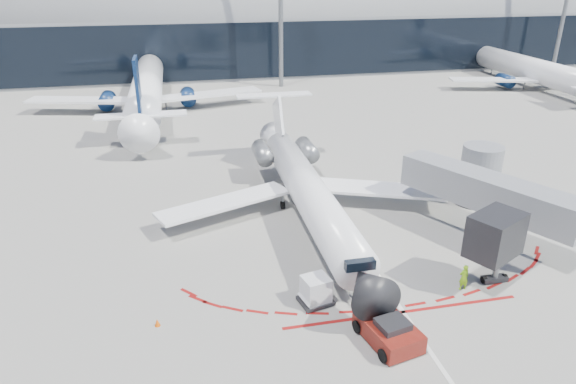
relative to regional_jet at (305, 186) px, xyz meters
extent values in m
plane|color=slate|center=(2.45, -1.83, -2.39)|extent=(260.00, 260.00, 0.00)
cube|color=silver|center=(2.45, 0.17, -2.38)|extent=(0.25, 40.00, 0.01)
cube|color=maroon|center=(2.45, -13.33, -2.38)|extent=(14.00, 0.25, 0.01)
cube|color=gray|center=(2.45, 63.17, 2.61)|extent=(150.00, 24.00, 10.00)
cylinder|color=gray|center=(2.45, 63.17, 7.61)|extent=(150.00, 24.00, 24.00)
cube|color=black|center=(2.45, 51.12, 2.61)|extent=(150.00, 0.20, 9.00)
cube|color=gray|center=(11.45, -6.33, 1.21)|extent=(8.22, 12.61, 2.30)
cube|color=black|center=(8.39, -12.07, 1.21)|extent=(3.86, 3.44, 2.60)
cylinder|color=slate|center=(9.19, -11.67, -1.19)|extent=(0.36, 0.36, 2.40)
cube|color=black|center=(9.19, -11.67, -2.17)|extent=(1.60, 0.60, 0.30)
cylinder|color=gray|center=(14.50, -0.60, 0.01)|extent=(3.20, 3.20, 4.80)
cylinder|color=black|center=(14.50, -0.60, -2.14)|extent=(4.00, 4.00, 0.50)
cylinder|color=slate|center=(7.45, 46.17, 10.11)|extent=(0.70, 0.70, 25.00)
cylinder|color=slate|center=(57.45, 46.17, 10.11)|extent=(0.70, 0.70, 25.00)
cylinder|color=white|center=(0.00, -1.18, -0.03)|extent=(2.71, 22.06, 2.71)
cone|color=black|center=(0.00, -13.61, -0.03)|extent=(2.71, 2.81, 2.71)
cone|color=white|center=(0.00, 11.66, -0.03)|extent=(2.71, 3.61, 2.71)
cube|color=black|center=(0.00, -12.01, 0.52)|extent=(1.70, 1.40, 0.55)
cube|color=white|center=(-6.22, 0.33, -0.94)|extent=(10.74, 6.37, 0.31)
cube|color=white|center=(6.22, 0.33, -0.94)|extent=(10.74, 6.37, 0.31)
cube|color=white|center=(0.00, 10.66, 2.37)|extent=(0.25, 4.71, 4.79)
cube|color=white|center=(0.00, 12.76, 4.18)|extent=(7.22, 1.60, 0.16)
cylinder|color=slate|center=(-2.06, 7.65, 0.22)|extent=(1.50, 3.41, 1.50)
cylinder|color=slate|center=(2.06, 7.65, 0.22)|extent=(1.50, 3.41, 1.50)
cylinder|color=black|center=(0.00, -10.40, -2.11)|extent=(0.22, 0.56, 0.56)
cylinder|color=black|center=(-1.50, 1.33, -2.07)|extent=(0.30, 0.64, 0.64)
cylinder|color=black|center=(1.50, 1.33, -2.07)|extent=(0.30, 0.64, 0.64)
cylinder|color=slate|center=(0.00, -10.40, -1.84)|extent=(0.18, 0.18, 1.10)
cube|color=#5F130D|center=(0.63, -15.39, -1.78)|extent=(2.92, 3.93, 1.00)
cube|color=black|center=(0.70, -15.71, -1.12)|extent=(1.80, 1.63, 0.39)
cylinder|color=slate|center=(0.11, -13.01, -2.00)|extent=(0.72, 2.83, 0.11)
cylinder|color=black|center=(-0.13, -16.80, -2.04)|extent=(0.45, 0.76, 0.71)
cylinder|color=black|center=(1.92, -16.36, -2.04)|extent=(0.45, 0.76, 0.71)
cylinder|color=black|center=(-0.65, -14.43, -2.04)|extent=(0.45, 0.76, 0.71)
cylinder|color=black|center=(1.40, -13.98, -2.04)|extent=(0.45, 0.76, 0.71)
imported|color=#8AD816|center=(6.85, -11.99, -1.55)|extent=(0.63, 0.42, 1.68)
cube|color=black|center=(-2.20, -11.46, -2.23)|extent=(2.12, 1.92, 0.20)
cube|color=silver|center=(-2.20, -11.46, -1.41)|extent=(1.73, 1.66, 1.46)
cylinder|color=black|center=(-2.77, -12.20, -2.30)|extent=(0.13, 0.20, 0.18)
cylinder|color=black|center=(-1.35, -11.87, -2.30)|extent=(0.13, 0.20, 0.18)
cylinder|color=black|center=(-3.04, -11.04, -2.30)|extent=(0.13, 0.20, 0.18)
cylinder|color=black|center=(-1.62, -10.72, -2.30)|extent=(0.13, 0.20, 0.18)
cone|color=#DA5004|center=(-11.14, -11.64, -2.18)|extent=(0.31, 0.31, 0.43)
cone|color=#DA5004|center=(2.18, -9.64, -2.14)|extent=(0.37, 0.37, 0.51)
camera|label=1|loc=(-8.95, -35.20, 15.58)|focal=32.00mm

